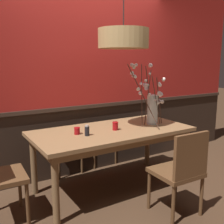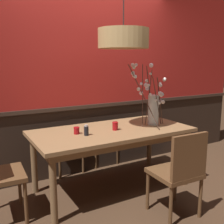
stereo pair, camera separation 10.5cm
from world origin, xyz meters
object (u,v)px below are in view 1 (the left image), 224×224
Objects in this scene: dining_table at (112,136)px; candle_holder_nearer_center at (77,131)px; pendant_lamp at (123,39)px; condiment_bottle at (87,131)px; candle_holder_nearer_edge at (115,126)px; chair_far_side_right at (97,130)px; vase_with_blossoms at (152,105)px; chair_near_side_right at (181,169)px; chair_far_side_left at (62,136)px.

candle_holder_nearer_center is (-0.45, 0.02, 0.12)m from dining_table.
condiment_bottle is at bearing -178.03° from pendant_lamp.
candle_holder_nearer_center is 0.47m from candle_holder_nearer_edge.
chair_far_side_right is at bearing 74.32° from candle_holder_nearer_edge.
vase_with_blossoms reaches higher than condiment_bottle.
chair_near_side_right is 0.92m from candle_holder_nearer_edge.
dining_table is 0.46m from candle_holder_nearer_center.
candle_holder_nearer_edge is at bearing -179.59° from vase_with_blossoms.
chair_far_side_right is 11.46× the size of candle_holder_nearer_center.
chair_far_side_left reaches higher than dining_table.
pendant_lamp is (0.55, -0.10, 1.01)m from candle_holder_nearer_center.
vase_with_blossoms is at bearing -4.16° from dining_table.
pendant_lamp is at bearing -18.22° from candle_holder_nearer_edge.
pendant_lamp is at bearing -9.79° from candle_holder_nearer_center.
candle_holder_nearer_center is 0.66× the size of condiment_bottle.
dining_table is at bearing 13.44° from condiment_bottle.
pendant_lamp reaches higher than candle_holder_nearer_edge.
chair_near_side_right is 1.19m from candle_holder_nearer_center.
vase_with_blossoms reaches higher than dining_table.
candle_holder_nearer_center is 0.13m from condiment_bottle.
pendant_lamp reaches higher than chair_near_side_right.
candle_holder_nearer_edge is (-0.27, -0.95, 0.29)m from chair_far_side_right.
dining_table is 0.41m from condiment_bottle.
chair_near_side_right is (0.59, -1.73, -0.01)m from chair_far_side_left.
chair_near_side_right is 0.84× the size of pendant_lamp.
pendant_lamp is (-0.18, -0.97, 1.30)m from chair_far_side_right.
pendant_lamp reaches higher than vase_with_blossoms.
chair_far_side_right is at bearing 106.88° from vase_with_blossoms.
condiment_bottle reaches higher than candle_holder_nearer_edge.
dining_table is 1.14m from pendant_lamp.
chair_far_side_left is at bearing 81.28° from candle_holder_nearer_center.
pendant_lamp is (-0.47, -0.03, 0.80)m from vase_with_blossoms.
candle_holder_nearer_edge is 0.82× the size of condiment_bottle.
condiment_bottle is 1.11m from pendant_lamp.
pendant_lamp reaches higher than candle_holder_nearer_center.
chair_far_side_right is (0.60, 0.05, -0.01)m from chair_far_side_left.
chair_far_side_left is 11.58× the size of candle_holder_nearer_center.
candle_holder_nearer_edge is at bearing 106.92° from chair_near_side_right.
chair_near_side_right is (0.27, -0.88, -0.17)m from dining_table.
chair_far_side_right is (0.28, 0.90, -0.16)m from dining_table.
chair_near_side_right is 9.18× the size of candle_holder_nearer_edge.
chair_far_side_right is 0.84× the size of pendant_lamp.
pendant_lamp reaches higher than chair_far_side_right.
chair_far_side_right reaches higher than candle_holder_nearer_edge.
chair_far_side_right reaches higher than chair_near_side_right.
chair_far_side_left reaches higher than chair_far_side_right.
condiment_bottle is at bearing 129.55° from chair_near_side_right.
chair_far_side_left is at bearing -175.23° from chair_far_side_right.
chair_near_side_right is 11.44× the size of candle_holder_nearer_center.
chair_far_side_left is at bearing 134.92° from vase_with_blossoms.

